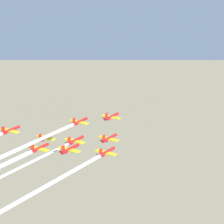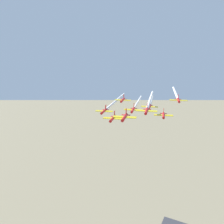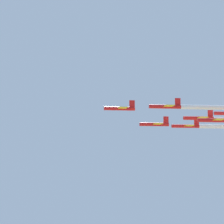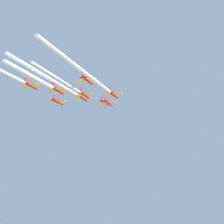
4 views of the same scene
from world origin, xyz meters
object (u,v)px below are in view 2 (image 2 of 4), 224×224
jet_7 (150,107)px  jet_8 (123,100)px  jet_5 (104,111)px  jet_0 (125,117)px  jet_6 (179,100)px  jet_4 (133,110)px  jet_1 (147,111)px  jet_2 (113,118)px  jet_3 (164,115)px

jet_7 → jet_8: bearing=0.0°
jet_5 → jet_0: bearing=120.5°
jet_8 → jet_6: bearing=-180.0°
jet_4 → jet_7: (-0.22, -13.19, -0.57)m
jet_0 → jet_4: jet_0 is taller
jet_1 → jet_2: bearing=-0.0°
jet_3 → jet_1: bearing=59.5°
jet_0 → jet_5: (22.84, -13.21, -3.70)m
jet_4 → jet_3: bearing=180.0°
jet_2 → jet_4: (-0.22, -13.19, 1.38)m
jet_3 → jet_7: bearing=-59.5°
jet_3 → jet_7: (11.42, -6.60, 1.17)m
jet_8 → jet_1: bearing=120.5°
jet_2 → jet_4: jet_4 is taller
jet_1 → jet_2: jet_1 is taller
jet_7 → jet_8: jet_8 is taller
jet_7 → jet_6: bearing=-180.0°
jet_0 → jet_4: bearing=-90.0°
jet_7 → jet_2: bearing=59.5°
jet_1 → jet_8: jet_1 is taller
jet_2 → jet_6: jet_6 is taller
jet_4 → jet_1: bearing=120.5°
jet_2 → jet_3: size_ratio=1.00×
jet_2 → jet_5: 13.19m
jet_6 → jet_0: bearing=59.5°
jet_1 → jet_5: size_ratio=1.00×
jet_0 → jet_6: 39.58m
jet_0 → jet_2: (11.42, -6.60, -3.79)m
jet_2 → jet_7: bearing=-120.5°
jet_1 → jet_8: bearing=-59.5°
jet_4 → jet_7: bearing=-120.5°
jet_2 → jet_6: (-12.09, -32.96, 4.53)m
jet_5 → jet_8: size_ratio=1.00×
jet_2 → jet_8: (11.19, -19.79, 3.55)m
jet_3 → jet_5: (23.29, 13.17, 0.45)m
jet_8 → jet_0: bearing=101.1°
jet_5 → jet_2: bearing=120.5°
jet_6 → jet_5: bearing=18.8°
jet_1 → jet_8: 26.38m
jet_5 → jet_6: 35.60m
jet_0 → jet_1: size_ratio=1.00×
jet_0 → jet_1: bearing=-120.5°
jet_1 → jet_2: 13.90m
jet_3 → jet_4: (11.64, 6.59, 1.74)m
jet_4 → jet_5: bearing=-0.0°
jet_2 → jet_3: jet_2 is taller
jet_4 → jet_2: bearing=59.5°
jet_4 → jet_8: size_ratio=1.00×
jet_0 → jet_7: (10.97, -32.98, -2.98)m
jet_1 → jet_4: jet_1 is taller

